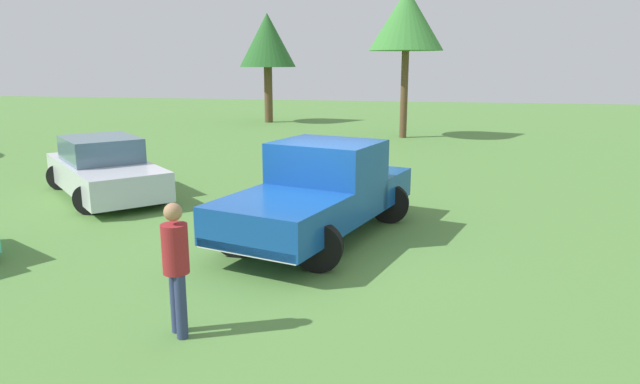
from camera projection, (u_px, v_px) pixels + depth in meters
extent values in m
plane|color=#54843D|center=(305.00, 250.00, 10.16)|extent=(80.00, 80.00, 0.00)
cylinder|color=black|center=(318.00, 247.00, 9.03)|extent=(0.81, 0.22, 0.81)
cylinder|color=black|center=(236.00, 233.00, 9.76)|extent=(0.81, 0.22, 0.81)
cylinder|color=black|center=(389.00, 204.00, 11.82)|extent=(0.81, 0.22, 0.81)
cylinder|color=black|center=(321.00, 195.00, 12.54)|extent=(0.81, 0.22, 0.81)
cube|color=#144799|center=(278.00, 219.00, 9.41)|extent=(2.39, 2.46, 0.64)
cube|color=#144799|center=(327.00, 177.00, 10.89)|extent=(2.28, 2.07, 1.40)
cube|color=slate|center=(327.00, 155.00, 10.79)|extent=(2.06, 1.80, 0.48)
cube|color=#144799|center=(349.00, 188.00, 11.85)|extent=(2.50, 2.85, 0.60)
cube|color=silver|center=(246.00, 250.00, 8.65)|extent=(1.79, 0.62, 0.16)
cylinder|color=black|center=(158.00, 190.00, 13.36)|extent=(0.67, 0.20, 0.67)
cylinder|color=black|center=(88.00, 200.00, 12.47)|extent=(0.67, 0.20, 0.67)
cylinder|color=black|center=(120.00, 171.00, 15.81)|extent=(0.67, 0.20, 0.67)
cylinder|color=black|center=(59.00, 177.00, 14.92)|extent=(0.67, 0.20, 0.67)
cube|color=silver|center=(105.00, 175.00, 14.09)|extent=(4.65, 4.53, 0.68)
cube|color=slate|center=(101.00, 149.00, 14.13)|extent=(2.60, 2.59, 0.60)
cylinder|color=navy|center=(181.00, 307.00, 6.83)|extent=(0.14, 0.14, 0.81)
cylinder|color=navy|center=(176.00, 301.00, 6.99)|extent=(0.14, 0.14, 0.81)
cylinder|color=maroon|center=(175.00, 249.00, 6.75)|extent=(0.45, 0.45, 0.61)
sphere|color=#A87A56|center=(173.00, 212.00, 6.65)|extent=(0.22, 0.22, 0.22)
cylinder|color=brown|center=(404.00, 95.00, 24.86)|extent=(0.32, 0.32, 3.79)
cone|color=#3D8438|center=(407.00, 20.00, 24.14)|extent=(3.22, 3.22, 2.58)
cylinder|color=brown|center=(268.00, 95.00, 31.41)|extent=(0.45, 0.45, 3.04)
cone|color=#286028|center=(267.00, 40.00, 30.74)|extent=(3.09, 3.09, 2.87)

